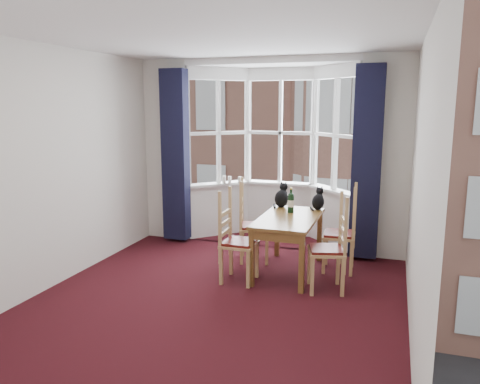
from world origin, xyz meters
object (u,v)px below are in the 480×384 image
at_px(chair_right_far, 346,236).
at_px(chair_right_near, 334,251).
at_px(cat_left, 282,197).
at_px(wine_bottle, 291,202).
at_px(candle_tall, 224,180).
at_px(chair_left_far, 248,227).
at_px(chair_left_near, 232,243).
at_px(candle_short, 230,180).
at_px(dining_table, 289,224).
at_px(candle_extra, 240,180).
at_px(cat_right, 318,201).

bearing_deg(chair_right_far, chair_right_near, -95.53).
height_order(cat_left, wine_bottle, cat_left).
xyz_separation_m(chair_right_near, candle_tall, (-2.00, 1.78, 0.46)).
relative_size(chair_left_far, cat_left, 2.61).
distance_m(chair_right_near, cat_left, 1.35).
xyz_separation_m(chair_left_near, chair_right_near, (1.22, 0.07, 0.00)).
bearing_deg(candle_short, candle_tall, -160.58).
bearing_deg(dining_table, candle_extra, 128.46).
bearing_deg(chair_right_near, chair_left_near, -176.54).
bearing_deg(chair_left_far, cat_left, 33.21).
height_order(chair_right_near, cat_left, cat_left).
distance_m(wine_bottle, candle_extra, 1.61).
bearing_deg(candle_tall, cat_right, -26.27).
xyz_separation_m(cat_left, candle_short, (-1.06, 0.84, 0.06)).
distance_m(chair_left_far, cat_left, 0.62).
xyz_separation_m(cat_right, candle_tall, (-1.66, 0.82, 0.08)).
relative_size(chair_left_far, cat_right, 2.91).
relative_size(chair_right_far, candle_short, 8.10).
distance_m(candle_tall, candle_extra, 0.25).
distance_m(chair_left_near, candle_extra, 2.03).
distance_m(chair_left_near, chair_right_far, 1.49).
bearing_deg(dining_table, chair_right_far, 22.35).
bearing_deg(cat_left, candle_tall, 144.72).
xyz_separation_m(chair_right_near, cat_left, (-0.85, 0.96, 0.40)).
height_order(chair_right_far, cat_right, cat_right).
bearing_deg(chair_right_near, candle_tall, 138.44).
bearing_deg(dining_table, cat_right, 63.05).
xyz_separation_m(dining_table, chair_left_far, (-0.63, 0.29, -0.16)).
relative_size(wine_bottle, candle_extra, 2.89).
bearing_deg(chair_left_far, chair_left_near, -86.87).
bearing_deg(candle_extra, cat_right, -31.62).
relative_size(chair_left_near, wine_bottle, 2.82).
relative_size(dining_table, chair_left_far, 1.43).
relative_size(wine_bottle, candle_tall, 2.69).
bearing_deg(wine_bottle, chair_right_far, 3.20).
height_order(dining_table, chair_right_near, chair_right_near).
bearing_deg(candle_tall, chair_left_far, -55.37).
bearing_deg(candle_tall, cat_left, -35.28).
xyz_separation_m(chair_left_far, cat_left, (0.40, 0.26, 0.40)).
bearing_deg(cat_right, dining_table, -116.95).
bearing_deg(candle_extra, chair_left_near, -74.15).
height_order(chair_right_far, cat_left, cat_left).
bearing_deg(chair_left_near, chair_right_near, 3.46).
relative_size(chair_left_near, chair_left_far, 1.00).
bearing_deg(candle_extra, candle_short, -172.98).
relative_size(chair_right_near, wine_bottle, 2.82).
height_order(cat_right, candle_tall, cat_right).
distance_m(chair_right_near, cat_right, 1.09).
relative_size(cat_right, candle_short, 2.78).
distance_m(chair_right_far, candle_tall, 2.38).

